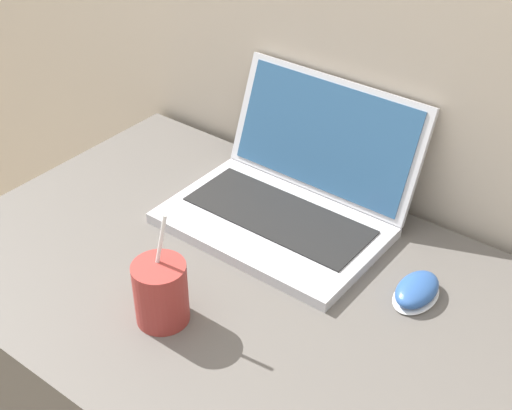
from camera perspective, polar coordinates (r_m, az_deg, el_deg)
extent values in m
cube|color=silver|center=(1.27, 1.31, -1.62)|extent=(0.39, 0.24, 0.02)
cube|color=black|center=(1.28, 1.81, -0.81)|extent=(0.34, 0.13, 0.00)
cube|color=silver|center=(1.32, 5.57, 5.55)|extent=(0.39, 0.09, 0.20)
cube|color=#2D567F|center=(1.32, 5.44, 5.54)|extent=(0.35, 0.07, 0.18)
cylinder|color=#9E332D|center=(1.08, -7.62, -6.97)|extent=(0.08, 0.08, 0.10)
cylinder|color=black|center=(1.05, -7.82, -5.04)|extent=(0.07, 0.07, 0.01)
cylinder|color=white|center=(1.05, -7.83, -4.17)|extent=(0.03, 0.03, 0.15)
ellipsoid|color=white|center=(1.17, 12.68, -7.08)|extent=(0.06, 0.10, 0.01)
ellipsoid|color=#2D569E|center=(1.16, 12.76, -6.60)|extent=(0.06, 0.10, 0.03)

